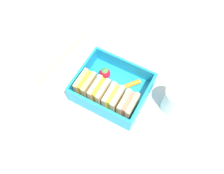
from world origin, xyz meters
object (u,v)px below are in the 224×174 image
object	(u,v)px
carrot_stick_far_left	(132,84)
drinking_glass	(174,100)
folded_napkin	(136,49)
sandwich_center_left	(113,98)
sandwich_center	(99,91)
sandwich_center_right	(85,84)
chopstick_pair	(61,57)
strawberry_far_left	(105,73)
sandwich_left	(128,105)

from	to	relation	value
carrot_stick_far_left	drinking_glass	bearing A→B (deg)	179.44
folded_napkin	sandwich_center_left	bearing A→B (deg)	98.18
sandwich_center	drinking_glass	size ratio (longest dim) A/B	0.75
sandwich_center_left	sandwich_center	bearing A→B (deg)	0.00
sandwich_center_right	chopstick_pair	world-z (taller)	sandwich_center_right
strawberry_far_left	folded_napkin	size ratio (longest dim) A/B	0.23
carrot_stick_far_left	strawberry_far_left	size ratio (longest dim) A/B	1.28
sandwich_center	sandwich_center_right	size ratio (longest dim) A/B	1.00
sandwich_left	drinking_glass	size ratio (longest dim) A/B	0.75
sandwich_left	strawberry_far_left	world-z (taller)	sandwich_left
sandwich_center_left	strawberry_far_left	world-z (taller)	sandwich_center_left
chopstick_pair	carrot_stick_far_left	bearing A→B (deg)	-177.49
carrot_stick_far_left	drinking_glass	distance (cm)	11.20
chopstick_pair	sandwich_left	bearing A→B (deg)	166.63
sandwich_center_right	carrot_stick_far_left	bearing A→B (deg)	-146.16
strawberry_far_left	folded_napkin	distance (cm)	12.97
chopstick_pair	strawberry_far_left	bearing A→B (deg)	179.84
sandwich_center	chopstick_pair	distance (cm)	16.73
carrot_stick_far_left	chopstick_pair	size ratio (longest dim) A/B	0.22
drinking_glass	folded_napkin	xyz separation A→B (cm)	(15.42, -11.52, -3.62)
strawberry_far_left	folded_napkin	world-z (taller)	strawberry_far_left
chopstick_pair	drinking_glass	xyz separation A→B (cm)	(-32.19, -0.82, 3.47)
sandwich_center_right	carrot_stick_far_left	distance (cm)	11.72
sandwich_center_right	folded_napkin	bearing A→B (deg)	-106.26
sandwich_center	sandwich_center_right	bearing A→B (deg)	0.00
sandwich_left	strawberry_far_left	bearing A→B (deg)	-30.39
sandwich_center_left	strawberry_far_left	xyz separation A→B (cm)	(5.46, -5.48, -0.87)
sandwich_left	sandwich_center_left	world-z (taller)	same
sandwich_center_right	folded_napkin	world-z (taller)	sandwich_center_right
sandwich_left	sandwich_center	bearing A→B (deg)	0.00
carrot_stick_far_left	strawberry_far_left	distance (cm)	7.42
strawberry_far_left	sandwich_center	bearing A→B (deg)	105.97
sandwich_center_left	chopstick_pair	world-z (taller)	sandwich_center_left
sandwich_center_right	chopstick_pair	size ratio (longest dim) A/B	0.28
sandwich_center_right	folded_napkin	distance (cm)	18.92
carrot_stick_far_left	sandwich_center_right	bearing A→B (deg)	33.84
sandwich_center	folded_napkin	distance (cm)	18.24
sandwich_left	chopstick_pair	xyz separation A→B (cm)	(23.23, -5.52, -3.28)
sandwich_left	sandwich_center_left	xyz separation A→B (cm)	(3.89, 0.00, 0.00)
carrot_stick_far_left	folded_napkin	size ratio (longest dim) A/B	0.30
sandwich_center_left	strawberry_far_left	bearing A→B (deg)	-45.13
sandwich_left	sandwich_center_right	bearing A→B (deg)	0.00
sandwich_center_left	sandwich_left	bearing A→B (deg)	180.00
sandwich_left	drinking_glass	xyz separation A→B (cm)	(-8.96, -6.34, 0.20)
sandwich_center_left	drinking_glass	size ratio (longest dim) A/B	0.75
strawberry_far_left	carrot_stick_far_left	bearing A→B (deg)	-172.46
sandwich_center	carrot_stick_far_left	world-z (taller)	sandwich_center
sandwich_center	folded_napkin	bearing A→B (deg)	-94.23
sandwich_left	strawberry_far_left	xyz separation A→B (cm)	(9.35, -5.48, -0.87)
sandwich_left	folded_napkin	xyz separation A→B (cm)	(6.46, -17.86, -3.43)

